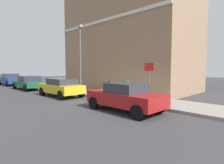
{
  "coord_description": "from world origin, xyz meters",
  "views": [
    {
      "loc": [
        -7.67,
        -7.55,
        2.11
      ],
      "look_at": [
        0.92,
        1.08,
        1.2
      ],
      "focal_mm": 28.9,
      "sensor_mm": 36.0,
      "label": 1
    }
  ],
  "objects_px": {
    "car_yellow": "(61,87)",
    "car_green": "(29,82)",
    "street_sign": "(149,77)",
    "car_red": "(125,97)",
    "bollard_near_cabinet": "(109,87)",
    "lamppost": "(80,55)",
    "utility_cabinet": "(126,90)",
    "car_blue": "(10,79)"
  },
  "relations": [
    {
      "from": "car_blue",
      "to": "street_sign",
      "type": "xyz_separation_m",
      "value": [
        1.65,
        -19.45,
        0.9
      ]
    },
    {
      "from": "lamppost",
      "to": "car_red",
      "type": "bearing_deg",
      "value": -108.81
    },
    {
      "from": "utility_cabinet",
      "to": "car_green",
      "type": "bearing_deg",
      "value": 102.81
    },
    {
      "from": "utility_cabinet",
      "to": "bollard_near_cabinet",
      "type": "xyz_separation_m",
      "value": [
        0.1,
        1.78,
        0.02
      ]
    },
    {
      "from": "car_yellow",
      "to": "street_sign",
      "type": "bearing_deg",
      "value": -165.48
    },
    {
      "from": "street_sign",
      "to": "lamppost",
      "type": "bearing_deg",
      "value": 84.79
    },
    {
      "from": "car_yellow",
      "to": "car_blue",
      "type": "bearing_deg",
      "value": -0.25
    },
    {
      "from": "car_yellow",
      "to": "car_green",
      "type": "xyz_separation_m",
      "value": [
        0.0,
        6.43,
        -0.01
      ]
    },
    {
      "from": "car_red",
      "to": "street_sign",
      "type": "bearing_deg",
      "value": -94.03
    },
    {
      "from": "car_blue",
      "to": "bollard_near_cabinet",
      "type": "height_order",
      "value": "car_blue"
    },
    {
      "from": "car_red",
      "to": "bollard_near_cabinet",
      "type": "relative_size",
      "value": 3.85
    },
    {
      "from": "utility_cabinet",
      "to": "bollard_near_cabinet",
      "type": "distance_m",
      "value": 1.78
    },
    {
      "from": "bollard_near_cabinet",
      "to": "utility_cabinet",
      "type": "bearing_deg",
      "value": -93.21
    },
    {
      "from": "bollard_near_cabinet",
      "to": "car_yellow",
      "type": "bearing_deg",
      "value": 135.06
    },
    {
      "from": "car_green",
      "to": "car_blue",
      "type": "bearing_deg",
      "value": -0.19
    },
    {
      "from": "car_red",
      "to": "utility_cabinet",
      "type": "distance_m",
      "value": 3.37
    },
    {
      "from": "car_green",
      "to": "utility_cabinet",
      "type": "xyz_separation_m",
      "value": [
        2.45,
        -10.75,
        -0.04
      ]
    },
    {
      "from": "car_yellow",
      "to": "car_green",
      "type": "height_order",
      "value": "car_green"
    },
    {
      "from": "bollard_near_cabinet",
      "to": "lamppost",
      "type": "height_order",
      "value": "lamppost"
    },
    {
      "from": "car_green",
      "to": "lamppost",
      "type": "xyz_separation_m",
      "value": [
        2.4,
        -5.53,
        2.59
      ]
    },
    {
      "from": "car_red",
      "to": "utility_cabinet",
      "type": "bearing_deg",
      "value": -48.55
    },
    {
      "from": "car_green",
      "to": "bollard_near_cabinet",
      "type": "height_order",
      "value": "car_green"
    },
    {
      "from": "car_blue",
      "to": "lamppost",
      "type": "relative_size",
      "value": 0.75
    },
    {
      "from": "car_green",
      "to": "bollard_near_cabinet",
      "type": "relative_size",
      "value": 4.19
    },
    {
      "from": "street_sign",
      "to": "car_red",
      "type": "bearing_deg",
      "value": 174.95
    },
    {
      "from": "car_blue",
      "to": "street_sign",
      "type": "height_order",
      "value": "street_sign"
    },
    {
      "from": "car_green",
      "to": "street_sign",
      "type": "xyz_separation_m",
      "value": [
        1.71,
        -13.1,
        0.94
      ]
    },
    {
      "from": "car_blue",
      "to": "utility_cabinet",
      "type": "height_order",
      "value": "car_blue"
    },
    {
      "from": "car_yellow",
      "to": "car_red",
      "type": "bearing_deg",
      "value": 179.06
    },
    {
      "from": "car_yellow",
      "to": "street_sign",
      "type": "height_order",
      "value": "street_sign"
    },
    {
      "from": "bollard_near_cabinet",
      "to": "lamppost",
      "type": "bearing_deg",
      "value": 92.34
    },
    {
      "from": "street_sign",
      "to": "bollard_near_cabinet",
      "type": "bearing_deg",
      "value": 78.63
    },
    {
      "from": "car_red",
      "to": "car_yellow",
      "type": "distance_m",
      "value": 6.51
    },
    {
      "from": "lamppost",
      "to": "car_green",
      "type": "bearing_deg",
      "value": 113.5
    },
    {
      "from": "car_blue",
      "to": "bollard_near_cabinet",
      "type": "xyz_separation_m",
      "value": [
        2.48,
        -15.32,
        -0.06
      ]
    },
    {
      "from": "car_yellow",
      "to": "lamppost",
      "type": "xyz_separation_m",
      "value": [
        2.41,
        0.9,
        2.57
      ]
    },
    {
      "from": "street_sign",
      "to": "car_yellow",
      "type": "bearing_deg",
      "value": 104.44
    },
    {
      "from": "car_blue",
      "to": "utility_cabinet",
      "type": "xyz_separation_m",
      "value": [
        2.38,
        -17.1,
        -0.08
      ]
    },
    {
      "from": "utility_cabinet",
      "to": "bollard_near_cabinet",
      "type": "height_order",
      "value": "utility_cabinet"
    },
    {
      "from": "car_red",
      "to": "street_sign",
      "type": "distance_m",
      "value": 2.07
    },
    {
      "from": "car_red",
      "to": "utility_cabinet",
      "type": "xyz_separation_m",
      "value": [
        2.56,
        2.19,
        -0.04
      ]
    },
    {
      "from": "utility_cabinet",
      "to": "lamppost",
      "type": "distance_m",
      "value": 5.84
    }
  ]
}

